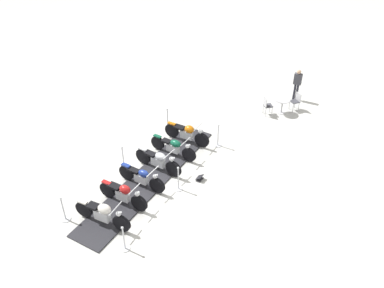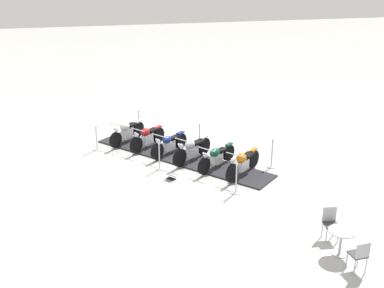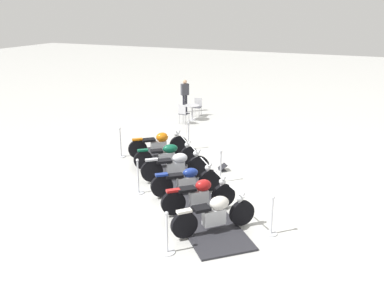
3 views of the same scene
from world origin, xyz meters
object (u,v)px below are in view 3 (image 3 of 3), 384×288
at_px(motorcycle_maroon, 200,195).
at_px(motorcycle_chrome, 176,165).
at_px(cafe_chair_across_table, 197,106).
at_px(bystander_person, 185,93).
at_px(cafe_chair_near_table, 183,113).
at_px(motorcycle_navy, 187,180).
at_px(motorcycle_forest, 168,155).
at_px(stanchion_left_rear, 121,147).
at_px(info_placard, 223,169).
at_px(cafe_table, 192,109).
at_px(stanchion_right_rear, 189,141).
at_px(stanchion_right_front, 271,222).
at_px(stanchion_left_front, 167,241).
at_px(stanchion_left_mid, 138,182).
at_px(stanchion_right_mid, 221,172).
at_px(motorcycle_cream, 215,213).
at_px(motorcycle_copper, 159,144).

xyz_separation_m(motorcycle_maroon, motorcycle_chrome, (1.53, -1.73, 0.01)).
bearing_deg(cafe_chair_across_table, bystander_person, -124.58).
bearing_deg(cafe_chair_near_table, motorcycle_navy, -147.41).
height_order(motorcycle_forest, stanchion_left_rear, stanchion_left_rear).
height_order(stanchion_left_rear, info_placard, stanchion_left_rear).
height_order(motorcycle_navy, info_placard, motorcycle_navy).
bearing_deg(cafe_table, stanchion_right_rear, 111.73).
bearing_deg(stanchion_left_rear, stanchion_right_front, 153.05).
xyz_separation_m(motorcycle_forest, info_placard, (-1.85, -0.53, -0.42)).
bearing_deg(stanchion_left_front, motorcycle_forest, -63.43).
height_order(stanchion_left_rear, stanchion_right_front, stanchion_left_rear).
height_order(motorcycle_maroon, motorcycle_navy, motorcycle_maroon).
distance_m(motorcycle_maroon, cafe_chair_near_table, 9.03).
height_order(stanchion_right_rear, stanchion_left_mid, stanchion_right_rear).
relative_size(motorcycle_chrome, cafe_chair_across_table, 1.97).
height_order(motorcycle_maroon, stanchion_left_front, stanchion_left_front).
bearing_deg(motorcycle_forest, info_placard, -23.17).
relative_size(cafe_chair_near_table, cafe_chair_across_table, 1.03).
bearing_deg(stanchion_right_mid, motorcycle_cream, 107.37).
height_order(motorcycle_forest, stanchion_right_rear, stanchion_right_rear).
bearing_deg(info_placard, bystander_person, 171.66).
xyz_separation_m(stanchion_left_front, cafe_chair_across_table, (4.21, -11.79, 0.24)).
xyz_separation_m(motorcycle_copper, cafe_table, (1.01, -5.38, 0.03)).
xyz_separation_m(stanchion_left_front, stanchion_right_mid, (0.25, -4.30, 0.04)).
bearing_deg(info_placard, cafe_chair_across_table, 167.89).
height_order(stanchion_right_front, info_placard, stanchion_right_front).
bearing_deg(stanchion_right_mid, cafe_chair_across_table, -62.17).
bearing_deg(stanchion_right_rear, stanchion_left_mid, 93.38).
relative_size(motorcycle_navy, cafe_chair_near_table, 1.80).
xyz_separation_m(motorcycle_chrome, motorcycle_forest, (0.76, -0.87, -0.04)).
distance_m(cafe_table, bystander_person, 1.78).
height_order(motorcycle_cream, cafe_chair_across_table, motorcycle_cream).
height_order(stanchion_right_rear, bystander_person, bystander_person).
distance_m(motorcycle_copper, stanchion_left_front, 6.42).
bearing_deg(stanchion_left_rear, cafe_chair_across_table, -92.43).
xyz_separation_m(cafe_table, bystander_person, (1.02, -1.38, 0.47)).
distance_m(motorcycle_cream, motorcycle_chrome, 3.46).
xyz_separation_m(motorcycle_maroon, stanchion_left_rear, (4.41, -2.93, -0.16)).
height_order(stanchion_right_mid, stanchion_left_mid, stanchion_left_mid).
bearing_deg(stanchion_right_front, motorcycle_cream, 20.26).
bearing_deg(stanchion_left_mid, stanchion_right_front, 169.77).
relative_size(motorcycle_chrome, stanchion_left_rear, 1.60).
distance_m(motorcycle_chrome, stanchion_right_front, 4.17).
height_order(motorcycle_forest, stanchion_left_front, stanchion_left_front).
height_order(stanchion_left_rear, stanchion_left_mid, stanchion_left_rear).
bearing_deg(stanchion_right_mid, bystander_person, -58.62).
relative_size(stanchion_right_rear, cafe_table, 1.49).
distance_m(motorcycle_cream, stanchion_left_front, 1.48).
bearing_deg(motorcycle_navy, bystander_person, 74.71).
relative_size(motorcycle_maroon, motorcycle_forest, 0.90).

